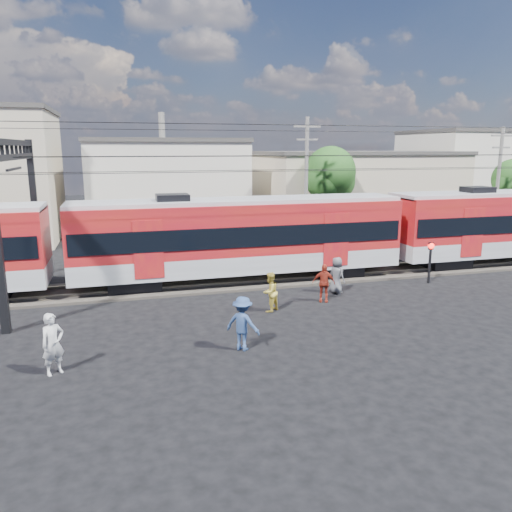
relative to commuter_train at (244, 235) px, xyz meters
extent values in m
plane|color=black|center=(-0.05, -8.00, -2.40)|extent=(120.00, 120.00, 0.00)
cube|color=#2D2823|center=(-0.05, 0.00, -2.34)|extent=(70.00, 3.40, 0.12)
cube|color=#59544C|center=(-0.05, -0.75, -2.22)|extent=(70.00, 0.12, 0.12)
cube|color=#59544C|center=(-0.05, 0.75, -2.22)|extent=(70.00, 0.12, 0.12)
cube|color=black|center=(-5.33, 0.00, -2.05)|extent=(2.40, 2.20, 0.70)
cube|color=black|center=(4.91, 0.00, -2.05)|extent=(2.40, 2.20, 0.70)
cube|color=gray|center=(-0.21, 0.00, -1.25)|extent=(16.00, 3.00, 0.90)
cube|color=maroon|center=(-0.21, 0.00, 0.40)|extent=(16.00, 3.00, 2.40)
cube|color=black|center=(-0.21, 0.00, 0.15)|extent=(15.68, 3.08, 0.95)
cube|color=gray|center=(-0.21, 0.00, 1.65)|extent=(16.00, 2.60, 0.25)
cube|color=black|center=(11.47, 0.00, -2.05)|extent=(2.40, 2.20, 0.70)
cube|color=black|center=(-10.05, 4.50, 1.10)|extent=(0.30, 0.30, 7.00)
cube|color=black|center=(-10.05, 0.00, 4.40)|extent=(0.25, 9.30, 0.25)
cube|color=black|center=(-10.05, 0.00, 3.80)|extent=(0.25, 9.30, 0.25)
cylinder|color=black|center=(-0.05, -0.70, 3.10)|extent=(70.00, 0.03, 0.03)
cylinder|color=black|center=(-0.05, 0.70, 3.10)|extent=(70.00, 0.03, 0.03)
cylinder|color=black|center=(-0.05, -0.70, 3.80)|extent=(70.00, 0.03, 0.03)
cylinder|color=black|center=(-0.05, 0.70, 3.80)|extent=(70.00, 0.03, 0.03)
cylinder|color=black|center=(-0.05, -3.50, 5.10)|extent=(70.00, 0.03, 0.03)
cylinder|color=black|center=(-0.05, 3.50, 5.10)|extent=(70.00, 0.03, 0.03)
cube|color=beige|center=(-2.05, 19.00, 1.10)|extent=(12.00, 12.00, 7.00)
cube|color=#3F3D3A|center=(-2.05, 19.00, 4.75)|extent=(12.24, 12.24, 0.30)
cube|color=#BDAC91|center=(13.95, 16.00, 0.60)|extent=(16.00, 10.00, 6.00)
cube|color=#3F3D3A|center=(13.95, 16.00, 3.75)|extent=(16.32, 10.20, 0.30)
cube|color=beige|center=(27.95, 20.00, 1.60)|extent=(10.00, 10.00, 8.00)
cube|color=#3F3D3A|center=(27.95, 20.00, 5.75)|extent=(10.20, 10.20, 0.30)
cylinder|color=slate|center=(5.95, 7.00, 1.85)|extent=(0.24, 0.24, 8.50)
cube|color=slate|center=(5.95, 7.00, 5.50)|extent=(1.80, 0.12, 0.12)
cube|color=slate|center=(5.95, 7.00, 4.70)|extent=(1.40, 0.12, 0.12)
cylinder|color=slate|center=(19.95, 6.00, 1.60)|extent=(0.24, 0.24, 8.00)
cube|color=slate|center=(19.95, 6.00, 5.00)|extent=(1.80, 0.12, 0.12)
cube|color=slate|center=(19.95, 6.00, 4.20)|extent=(1.40, 0.12, 0.12)
cylinder|color=#382619|center=(8.95, 10.00, -0.44)|extent=(0.36, 0.36, 3.92)
sphere|color=#124216|center=(8.95, 10.00, 2.50)|extent=(3.64, 3.64, 3.64)
sphere|color=#124216|center=(9.55, 10.30, 1.80)|extent=(2.80, 2.80, 2.80)
cylinder|color=#382619|center=(23.95, 9.00, -0.72)|extent=(0.36, 0.36, 3.36)
imported|color=silver|center=(-7.96, -8.56, -1.46)|extent=(0.82, 0.75, 1.88)
imported|color=gold|center=(-0.09, -4.72, -1.58)|extent=(1.01, 0.98, 1.64)
imported|color=navy|center=(-2.14, -8.31, -1.49)|extent=(1.34, 1.28, 1.83)
imported|color=maroon|center=(2.54, -4.09, -1.56)|extent=(1.06, 0.76, 1.68)
imported|color=#4F5054|center=(3.64, -3.05, -1.55)|extent=(0.85, 0.98, 1.70)
cylinder|color=black|center=(8.79, -2.68, -1.43)|extent=(0.13, 0.13, 1.94)
sphere|color=#FF140C|center=(8.79, -2.68, -0.52)|extent=(0.30, 0.30, 0.30)
cube|color=black|center=(8.79, -2.68, -0.52)|extent=(0.27, 0.06, 0.38)
camera|label=1|loc=(-5.91, -23.43, 4.18)|focal=35.00mm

